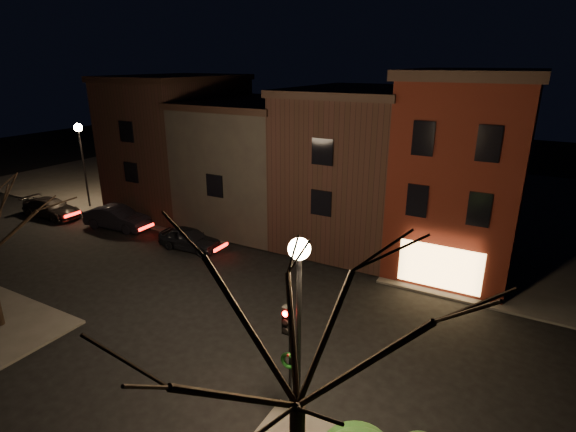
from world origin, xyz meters
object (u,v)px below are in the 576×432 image
at_px(parked_car_a, 190,239).
at_px(parked_car_c, 51,208).
at_px(parked_car_b, 117,218).
at_px(street_lamp_far, 80,142).
at_px(bare_tree_right, 298,310).
at_px(traffic_signal, 289,345).
at_px(street_lamp_near, 299,287).

relative_size(parked_car_a, parked_car_c, 0.84).
xyz_separation_m(parked_car_b, parked_car_c, (-6.26, -0.71, -0.09)).
bearing_deg(street_lamp_far, bare_tree_right, -29.02).
bearing_deg(traffic_signal, bare_tree_right, -57.59).
bearing_deg(street_lamp_near, traffic_signal, 140.63).
xyz_separation_m(street_lamp_near, parked_car_b, (-19.44, 10.02, -4.40)).
xyz_separation_m(traffic_signal, parked_car_a, (-12.10, 9.19, -2.13)).
xyz_separation_m(traffic_signal, bare_tree_right, (1.90, -2.99, 3.34)).
xyz_separation_m(street_lamp_far, traffic_signal, (24.60, -11.71, -2.37)).
xyz_separation_m(bare_tree_right, parked_car_c, (-27.00, 11.81, -5.45)).
height_order(street_lamp_near, street_lamp_far, same).
height_order(traffic_signal, bare_tree_right, bare_tree_right).
distance_m(street_lamp_near, bare_tree_right, 2.98).
relative_size(street_lamp_far, bare_tree_right, 0.76).
distance_m(street_lamp_far, parked_car_a, 13.52).
bearing_deg(bare_tree_right, traffic_signal, 122.41).
height_order(street_lamp_far, traffic_signal, street_lamp_far).
bearing_deg(parked_car_c, street_lamp_far, -12.52).
bearing_deg(parked_car_a, bare_tree_right, -134.15).
height_order(street_lamp_near, bare_tree_right, bare_tree_right).
distance_m(bare_tree_right, parked_car_b, 24.81).
bearing_deg(bare_tree_right, parked_car_b, 148.89).
distance_m(street_lamp_near, parked_car_a, 16.59).
distance_m(parked_car_a, parked_car_b, 6.75).
height_order(traffic_signal, parked_car_a, traffic_signal).
xyz_separation_m(bare_tree_right, parked_car_b, (-20.74, 12.52, -5.36)).
relative_size(street_lamp_near, parked_car_c, 1.35).
bearing_deg(street_lamp_far, parked_car_a, -11.37).
relative_size(street_lamp_far, parked_car_c, 1.35).
relative_size(street_lamp_near, traffic_signal, 1.60).
bearing_deg(street_lamp_far, street_lamp_near, -25.83).
distance_m(street_lamp_near, parked_car_c, 27.70).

